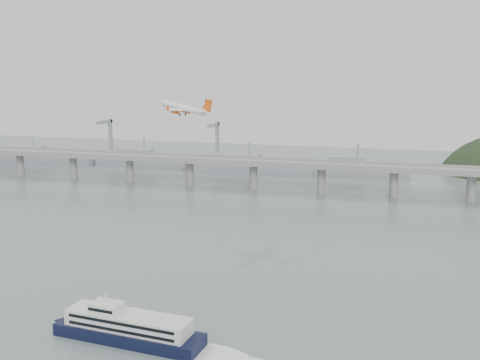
% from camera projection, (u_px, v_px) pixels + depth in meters
% --- Properties ---
extents(ground, '(900.00, 900.00, 0.00)m').
position_uv_depth(ground, '(202.00, 297.00, 218.26)').
color(ground, slate).
rests_on(ground, ground).
extents(bridge, '(800.00, 22.00, 23.90)m').
position_uv_depth(bridge, '(292.00, 168.00, 404.26)').
color(bridge, gray).
rests_on(bridge, ground).
extents(distant_fleet, '(453.00, 60.90, 40.00)m').
position_uv_depth(distant_fleet, '(137.00, 160.00, 508.51)').
color(distant_fleet, gray).
rests_on(distant_fleet, ground).
extents(ferry, '(83.71, 19.43, 15.78)m').
position_uv_depth(ferry, '(129.00, 328.00, 182.46)').
color(ferry, black).
rests_on(ferry, ground).
extents(airliner, '(34.92, 32.19, 9.28)m').
position_uv_depth(airliner, '(184.00, 108.00, 292.02)').
color(airliner, white).
rests_on(airliner, ground).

